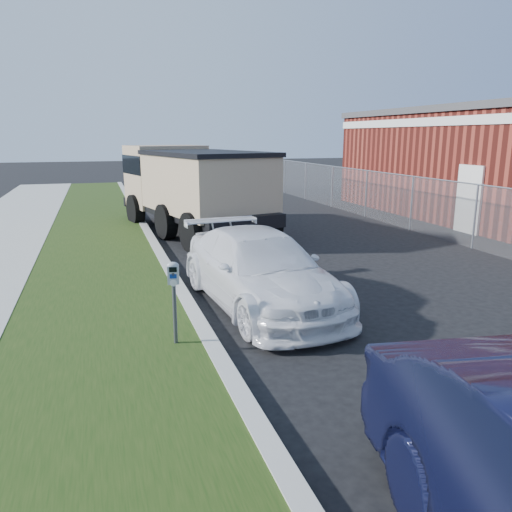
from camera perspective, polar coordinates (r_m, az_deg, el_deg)
name	(u,v)px	position (r m, az deg, el deg)	size (l,w,h in m)	color
ground	(350,319)	(8.91, 10.67, -7.06)	(120.00, 120.00, 0.00)	black
streetside	(17,311)	(9.91, -25.68, -5.67)	(6.12, 50.00, 0.15)	#97978F
chainlink_fence	(412,193)	(17.58, 17.44, 6.92)	(0.06, 30.06, 30.00)	slate
parking_meter	(174,285)	(7.26, -9.39, -3.31)	(0.19, 0.14, 1.24)	#3F4247
white_wagon	(260,269)	(9.30, 0.45, -1.52)	(1.92, 4.73, 1.37)	white
dump_truck	(190,184)	(16.75, -7.50, 8.15)	(4.22, 7.49, 2.77)	black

